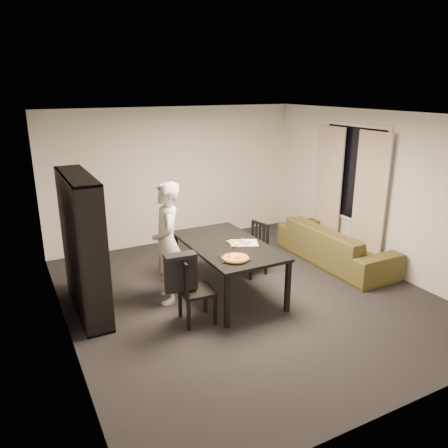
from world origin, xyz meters
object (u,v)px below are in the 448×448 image
chair_left (191,286)px  baking_tray (235,257)px  person (167,243)px  dining_table (227,248)px  chair_right (255,245)px  pepperoni_pizza (236,258)px  sofa (336,244)px  bookshelf (83,246)px

chair_left → baking_tray: bearing=-83.4°
baking_tray → person: bearing=134.2°
person → baking_tray: 0.99m
dining_table → chair_right: (0.76, 0.44, -0.22)m
dining_table → person: 0.88m
pepperoni_pizza → sofa: (2.41, 0.77, -0.47)m
chair_left → dining_table: bearing=-51.9°
bookshelf → pepperoni_pizza: bearing=-29.5°
bookshelf → dining_table: (1.94, -0.40, -0.24)m
baking_tray → sofa: (2.39, 0.70, -0.45)m
pepperoni_pizza → dining_table: bearing=72.5°
chair_right → pepperoni_pizza: chair_right is taller
bookshelf → chair_left: bookshelf is taller
chair_right → person: (-1.60, -0.25, 0.38)m
dining_table → pepperoni_pizza: 0.63m
pepperoni_pizza → baking_tray: bearing=71.7°
baking_tray → chair_left: bearing=-177.9°
chair_right → baking_tray: size_ratio=2.14×
dining_table → chair_right: size_ratio=2.18×
bookshelf → chair_right: size_ratio=2.22×
baking_tray → pepperoni_pizza: pepperoni_pizza is taller
bookshelf → chair_right: bearing=0.8°
bookshelf → chair_left: size_ratio=2.10×
dining_table → sofa: 2.26m
dining_table → baking_tray: bearing=-107.4°
dining_table → sofa: size_ratio=0.82×
chair_left → sofa: size_ratio=0.40×
chair_right → pepperoni_pizza: (-0.94, -1.03, 0.31)m
baking_tray → pepperoni_pizza: 0.08m
bookshelf → chair_left: 1.53m
bookshelf → dining_table: bookshelf is taller
chair_right → sofa: 1.50m
dining_table → sofa: (2.23, 0.18, -0.37)m
chair_left → sofa: 3.13m
bookshelf → chair_right: (2.69, 0.04, -0.46)m
sofa → chair_right: bearing=79.8°
baking_tray → dining_table: bearing=72.6°
chair_right → pepperoni_pizza: size_ratio=2.44×
sofa → person: bearing=89.8°
person → dining_table: bearing=92.6°
baking_tray → sofa: 2.53m
chair_left → sofa: bearing=-72.2°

